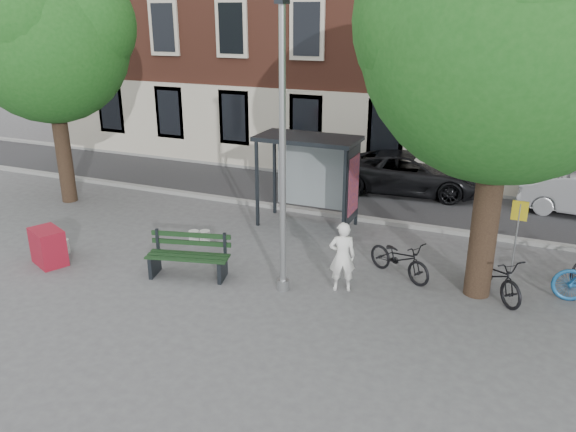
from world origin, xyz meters
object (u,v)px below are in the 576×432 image
at_px(bus_shelter, 322,162).
at_px(painter, 342,257).
at_px(bike_a, 400,258).
at_px(notice_sign, 518,224).
at_px(lamppost, 283,169).
at_px(bench, 189,258).
at_px(car_dark, 410,173).
at_px(bike_c, 494,275).
at_px(red_stand, 48,247).

relative_size(bus_shelter, painter, 1.78).
height_order(bike_a, notice_sign, notice_sign).
xyz_separation_m(lamppost, bench, (-2.31, -0.23, -2.33)).
bearing_deg(car_dark, bus_shelter, 153.74).
distance_m(bike_c, notice_sign, 1.28).
bearing_deg(car_dark, lamppost, 167.72).
bearing_deg(bike_a, notice_sign, -45.46).
height_order(bench, bike_c, bike_c).
bearing_deg(painter, notice_sign, -174.84).
xyz_separation_m(bus_shelter, bike_c, (4.91, -2.55, -1.42)).
height_order(lamppost, notice_sign, lamppost).
distance_m(lamppost, car_dark, 8.72).
bearing_deg(notice_sign, bus_shelter, 162.08).
bearing_deg(bus_shelter, car_dark, 68.90).
relative_size(bike_a, notice_sign, 0.90).
bearing_deg(red_stand, bike_a, 18.41).
xyz_separation_m(painter, bike_a, (1.03, 1.17, -0.34)).
xyz_separation_m(bench, car_dark, (3.36, 8.63, 0.23)).
distance_m(bike_a, bike_c, 2.08).
height_order(bike_c, red_stand, bike_c).
xyz_separation_m(lamppost, bus_shelter, (-0.61, 4.11, -0.87)).
xyz_separation_m(painter, bench, (-3.51, -0.73, -0.35)).
bearing_deg(bus_shelter, notice_sign, -18.45).
bearing_deg(car_dark, bike_c, -159.73).
height_order(bus_shelter, painter, bus_shelter).
height_order(painter, red_stand, painter).
bearing_deg(car_dark, bike_a, -175.23).
height_order(bench, red_stand, bench).
xyz_separation_m(lamppost, red_stand, (-5.83, -1.01, -2.33)).
height_order(lamppost, painter, lamppost).
height_order(bike_a, bike_c, bike_c).
distance_m(lamppost, bike_a, 3.62).
relative_size(painter, notice_sign, 0.81).
distance_m(bus_shelter, painter, 4.18).
xyz_separation_m(lamppost, bike_c, (4.31, 1.55, -2.29)).
xyz_separation_m(bike_c, red_stand, (-10.14, -2.57, -0.05)).
relative_size(bike_c, red_stand, 2.10).
height_order(bench, bike_a, bench).
distance_m(bench, red_stand, 3.62).
distance_m(car_dark, notice_sign, 7.08).
bearing_deg(red_stand, car_dark, 53.83).
distance_m(lamppost, notice_sign, 5.38).
xyz_separation_m(painter, car_dark, (-0.15, 7.90, -0.11)).
height_order(bike_a, red_stand, bike_a).
distance_m(red_stand, notice_sign, 11.05).
relative_size(bus_shelter, bike_c, 1.51).
bearing_deg(painter, red_stand, -10.94).
bearing_deg(painter, bike_c, 175.60).
distance_m(bike_a, car_dark, 6.84).
distance_m(car_dark, red_stand, 11.67).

